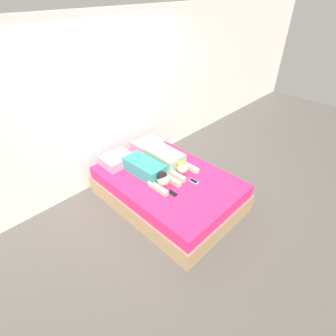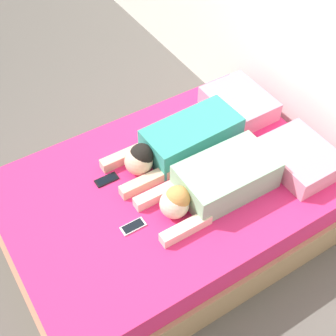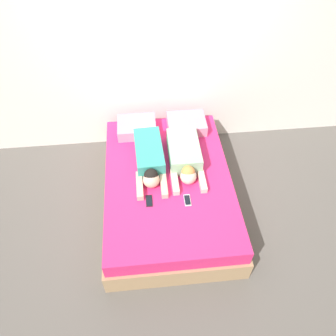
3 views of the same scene
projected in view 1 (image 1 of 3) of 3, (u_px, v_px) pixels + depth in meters
The scene contains 9 objects.
ground_plane at pixel (168, 200), 4.21m from camera, with size 12.00×12.00×0.00m, color #5B5651.
wall_back at pixel (114, 103), 4.15m from camera, with size 12.00×0.06×2.60m.
bed at pixel (168, 189), 4.07m from camera, with size 1.49×2.13×0.49m.
pillow_head_left at pixel (118, 159), 4.17m from camera, with size 0.49×0.39×0.14m.
pillow_head_right at pixel (148, 145), 4.54m from camera, with size 0.49×0.39×0.14m.
person_left at pixel (149, 170), 3.88m from camera, with size 0.34×0.95×0.21m.
person_right at pixel (168, 159), 4.11m from camera, with size 0.37×0.87×0.21m.
cell_phone_left at pixel (172, 193), 3.61m from camera, with size 0.07×0.15×0.01m.
cell_phone_right at pixel (193, 181), 3.82m from camera, with size 0.07×0.15×0.01m.
Camera 1 is at (-2.21, -2.19, 2.88)m, focal length 28.00 mm.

